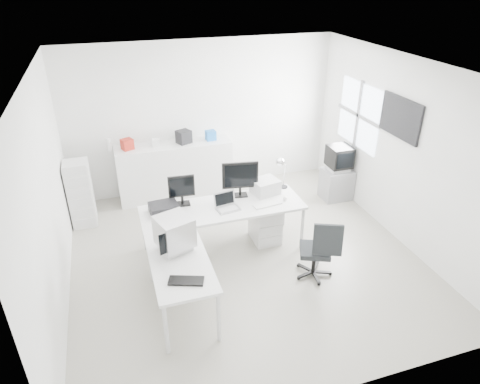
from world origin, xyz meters
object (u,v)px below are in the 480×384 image
object	(u,v)px
crt_monitor	(175,236)
laptop	(228,203)
side_desk	(182,285)
tv_cabinet	(336,184)
lcd_monitor_large	(240,179)
sideboard	(175,170)
inkjet_printer	(164,208)
filing_cabinet	(81,194)
laser_printer	(265,186)
office_chair	(315,248)
crt_tv	(339,159)
lcd_monitor_small	(182,190)
main_desk	(223,228)
drawer_pedestal	(265,223)

from	to	relation	value
crt_monitor	laptop	bearing A→B (deg)	21.66
side_desk	tv_cabinet	size ratio (longest dim) A/B	2.43
lcd_monitor_large	sideboard	size ratio (longest dim) A/B	0.27
lcd_monitor_large	inkjet_printer	bearing A→B (deg)	-163.59
crt_monitor	filing_cabinet	size ratio (longest dim) A/B	0.37
laser_printer	office_chair	distance (m)	1.31
side_desk	filing_cabinet	world-z (taller)	filing_cabinet
tv_cabinet	crt_tv	xyz separation A→B (m)	(0.00, 0.00, 0.51)
laser_printer	lcd_monitor_small	bearing A→B (deg)	166.15
side_desk	crt_monitor	world-z (taller)	crt_monitor
inkjet_printer	laptop	world-z (taller)	laptop
inkjet_printer	office_chair	xyz separation A→B (m)	(1.89, -1.09, -0.36)
lcd_monitor_small	tv_cabinet	bearing A→B (deg)	17.17
office_chair	laptop	bearing A→B (deg)	161.37
side_desk	sideboard	distance (m)	3.10
main_desk	drawer_pedestal	distance (m)	0.71
tv_cabinet	sideboard	distance (m)	3.02
side_desk	crt_tv	distance (m)	3.91
crt_tv	sideboard	xyz separation A→B (m)	(-2.83, 1.01, -0.28)
side_desk	crt_monitor	xyz separation A→B (m)	(0.00, 0.25, 0.58)
drawer_pedestal	tv_cabinet	bearing A→B (deg)	26.95
inkjet_printer	laptop	distance (m)	0.92
lcd_monitor_large	tv_cabinet	size ratio (longest dim) A/B	0.99
crt_monitor	sideboard	xyz separation A→B (m)	(0.48, 2.81, -0.43)
inkjet_printer	lcd_monitor_large	bearing A→B (deg)	2.58
laser_printer	office_chair	world-z (taller)	laser_printer
laser_printer	office_chair	bearing A→B (deg)	-89.12
drawer_pedestal	filing_cabinet	bearing A→B (deg)	152.68
laptop	crt_monitor	xyz separation A→B (m)	(-0.90, -0.75, 0.09)
drawer_pedestal	crt_tv	bearing A→B (deg)	26.95
lcd_monitor_large	crt_tv	distance (m)	2.23
lcd_monitor_large	office_chair	world-z (taller)	lcd_monitor_large
side_desk	filing_cabinet	bearing A→B (deg)	114.87
tv_cabinet	filing_cabinet	bearing A→B (deg)	173.41
laser_printer	tv_cabinet	xyz separation A→B (m)	(1.71, 0.73, -0.57)
inkjet_printer	laser_printer	world-z (taller)	laser_printer
tv_cabinet	lcd_monitor_large	bearing A→B (deg)	-161.77
inkjet_printer	laser_printer	size ratio (longest dim) A/B	1.02
main_desk	lcd_monitor_large	distance (m)	0.79
lcd_monitor_large	laser_printer	bearing A→B (deg)	5.00
laptop	tv_cabinet	xyz separation A→B (m)	(2.41, 1.05, -0.58)
lcd_monitor_small	sideboard	bearing A→B (deg)	88.22
side_desk	inkjet_printer	distance (m)	1.28
inkjet_printer	crt_tv	distance (m)	3.42
tv_cabinet	laptop	bearing A→B (deg)	-156.56
office_chair	filing_cabinet	world-z (taller)	filing_cabinet
laptop	main_desk	bearing A→B (deg)	107.49
lcd_monitor_small	laser_printer	size ratio (longest dim) A/B	1.24
laptop	laser_printer	world-z (taller)	laptop
crt_tv	sideboard	size ratio (longest dim) A/B	0.24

